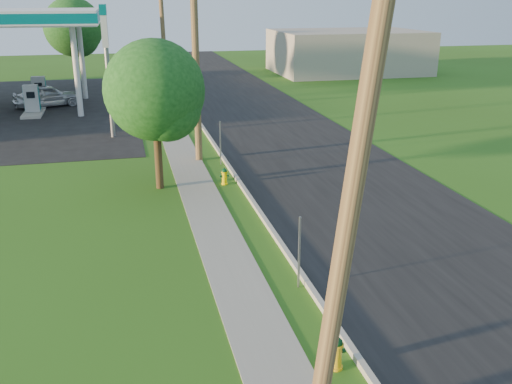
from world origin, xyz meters
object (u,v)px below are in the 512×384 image
utility_pole_mid (196,51)px  fuel_pump_se (40,93)px  fuel_pump_ne (32,103)px  price_pylon (105,33)px  utility_pole_near (356,172)px  tree_verge (157,94)px  hydrant_mid (224,176)px  hydrant_far (185,111)px  tree_lot (75,29)px  utility_pole_far (163,31)px  hydrant_near (337,353)px  car_silver (47,96)px

utility_pole_mid → fuel_pump_se: utility_pole_mid is taller
fuel_pump_ne → fuel_pump_se: 4.00m
price_pylon → utility_pole_near: bearing=-80.6°
tree_verge → hydrant_mid: bearing=-1.9°
fuel_pump_se → hydrant_far: bearing=-36.4°
utility_pole_mid → tree_lot: 25.48m
utility_pole_mid → tree_verge: bearing=-117.8°
utility_pole_far → price_pylon: bearing=-107.3°
utility_pole_near → hydrant_near: utility_pole_near is taller
hydrant_mid → hydrant_far: (0.03, 13.90, 0.04)m
fuel_pump_se → hydrant_far: fuel_pump_se is taller
fuel_pump_se → fuel_pump_ne: bearing=-90.0°
fuel_pump_se → tree_verge: size_ratio=0.55×
utility_pole_near → fuel_pump_se: bearing=104.3°
hydrant_near → car_silver: 33.09m
utility_pole_far → fuel_pump_se: utility_pole_far is taller
utility_pole_mid → car_silver: size_ratio=2.21×
tree_verge → hydrant_near: (2.56, -12.51, -3.37)m
utility_pole_far → tree_verge: 21.89m
utility_pole_mid → hydrant_mid: (0.50, -3.85, -4.61)m
hydrant_far → car_silver: (-8.77, 5.56, 0.38)m
utility_pole_far → hydrant_far: size_ratio=12.24×
price_pylon → hydrant_near: bearing=-78.4°
price_pylon → hydrant_mid: price_pylon is taller
fuel_pump_se → hydrant_far: 11.72m
utility_pole_near → car_silver: bearing=103.8°
fuel_pump_ne → price_pylon: (5.00, -7.50, 4.71)m
fuel_pump_ne → tree_lot: bearing=78.9°
car_silver → fuel_pump_ne: bearing=147.5°
fuel_pump_se → price_pylon: size_ratio=0.47×
fuel_pump_ne → hydrant_near: 30.78m
utility_pole_near → hydrant_far: utility_pole_near is taller
utility_pole_far → fuel_pump_se: 9.84m
fuel_pump_ne → hydrant_far: bearing=-17.4°
utility_pole_near → hydrant_far: (0.53, 28.05, -4.42)m
tree_lot → utility_pole_mid: bearing=-75.0°
fuel_pump_se → car_silver: bearing=-64.7°
tree_verge → tree_lot: tree_lot is taller
fuel_pump_ne → utility_pole_far: bearing=29.3°
utility_pole_near → utility_pole_far: (-0.00, 36.00, 0.00)m
utility_pole_far → hydrant_far: bearing=-86.2°
fuel_pump_se → price_pylon: (5.00, -11.50, 4.71)m
fuel_pump_ne → hydrant_near: fuel_pump_ne is taller
hydrant_mid → car_silver: car_silver is taller
fuel_pump_ne → car_silver: size_ratio=0.72×
utility_pole_mid → car_silver: (-8.24, 15.61, -4.20)m
utility_pole_far → price_pylon: size_ratio=1.39×
tree_verge → hydrant_mid: tree_verge is taller
tree_lot → hydrant_near: (7.19, -40.89, -4.24)m
price_pylon → car_silver: bearing=113.2°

